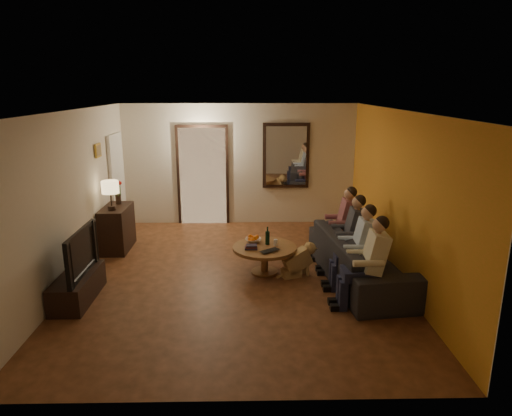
{
  "coord_description": "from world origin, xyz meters",
  "views": [
    {
      "loc": [
        0.16,
        -6.78,
        2.94
      ],
      "look_at": [
        0.3,
        0.3,
        1.05
      ],
      "focal_mm": 32.0,
      "sensor_mm": 36.0,
      "label": 1
    }
  ],
  "objects_px": {
    "dresser": "(117,228)",
    "table_lamp": "(111,195)",
    "sofa": "(360,258)",
    "person_a": "(370,266)",
    "person_c": "(350,238)",
    "person_d": "(343,226)",
    "tv": "(74,253)",
    "laptop": "(272,252)",
    "person_b": "(359,251)",
    "wine_bottle": "(268,235)",
    "dog": "(297,259)",
    "tv_stand": "(78,287)",
    "bowl": "(253,240)",
    "coffee_table": "(265,260)"
  },
  "relations": [
    {
      "from": "dresser",
      "to": "person_a",
      "type": "xyz_separation_m",
      "value": [
        4.06,
        -2.4,
        0.19
      ]
    },
    {
      "from": "laptop",
      "to": "person_b",
      "type": "bearing_deg",
      "value": -52.64
    },
    {
      "from": "dog",
      "to": "bowl",
      "type": "xyz_separation_m",
      "value": [
        -0.69,
        0.37,
        0.2
      ]
    },
    {
      "from": "dresser",
      "to": "tv_stand",
      "type": "xyz_separation_m",
      "value": [
        0.0,
        -2.1,
        -0.21
      ]
    },
    {
      "from": "dog",
      "to": "coffee_table",
      "type": "height_order",
      "value": "dog"
    },
    {
      "from": "tv_stand",
      "to": "person_b",
      "type": "xyz_separation_m",
      "value": [
        4.06,
        0.3,
        0.41
      ]
    },
    {
      "from": "sofa",
      "to": "wine_bottle",
      "type": "xyz_separation_m",
      "value": [
        -1.42,
        0.43,
        0.24
      ]
    },
    {
      "from": "person_d",
      "to": "person_c",
      "type": "bearing_deg",
      "value": -90.0
    },
    {
      "from": "person_d",
      "to": "laptop",
      "type": "relative_size",
      "value": 3.65
    },
    {
      "from": "bowl",
      "to": "wine_bottle",
      "type": "relative_size",
      "value": 0.84
    },
    {
      "from": "person_a",
      "to": "person_d",
      "type": "bearing_deg",
      "value": 90.0
    },
    {
      "from": "sofa",
      "to": "laptop",
      "type": "height_order",
      "value": "sofa"
    },
    {
      "from": "dog",
      "to": "laptop",
      "type": "xyz_separation_m",
      "value": [
        -0.41,
        -0.13,
        0.18
      ]
    },
    {
      "from": "tv",
      "to": "sofa",
      "type": "distance_m",
      "value": 4.21
    },
    {
      "from": "person_c",
      "to": "person_d",
      "type": "height_order",
      "value": "same"
    },
    {
      "from": "tv",
      "to": "person_a",
      "type": "bearing_deg",
      "value": -94.26
    },
    {
      "from": "person_c",
      "to": "sofa",
      "type": "bearing_deg",
      "value": -71.57
    },
    {
      "from": "tv_stand",
      "to": "person_a",
      "type": "xyz_separation_m",
      "value": [
        4.06,
        -0.3,
        0.41
      ]
    },
    {
      "from": "bowl",
      "to": "table_lamp",
      "type": "bearing_deg",
      "value": 163.65
    },
    {
      "from": "table_lamp",
      "to": "tv",
      "type": "xyz_separation_m",
      "value": [
        0.0,
        -1.88,
        -0.37
      ]
    },
    {
      "from": "tv",
      "to": "wine_bottle",
      "type": "relative_size",
      "value": 3.67
    },
    {
      "from": "person_a",
      "to": "wine_bottle",
      "type": "xyz_separation_m",
      "value": [
        -1.32,
        1.33,
        0.01
      ]
    },
    {
      "from": "person_b",
      "to": "wine_bottle",
      "type": "distance_m",
      "value": 1.51
    },
    {
      "from": "person_a",
      "to": "dresser",
      "type": "bearing_deg",
      "value": 149.36
    },
    {
      "from": "coffee_table",
      "to": "person_b",
      "type": "bearing_deg",
      "value": -24.61
    },
    {
      "from": "person_d",
      "to": "dog",
      "type": "bearing_deg",
      "value": -139.99
    },
    {
      "from": "dog",
      "to": "wine_bottle",
      "type": "distance_m",
      "value": 0.62
    },
    {
      "from": "sofa",
      "to": "person_a",
      "type": "distance_m",
      "value": 0.93
    },
    {
      "from": "table_lamp",
      "to": "sofa",
      "type": "distance_m",
      "value": 4.41
    },
    {
      "from": "dog",
      "to": "bowl",
      "type": "bearing_deg",
      "value": 131.36
    },
    {
      "from": "coffee_table",
      "to": "wine_bottle",
      "type": "relative_size",
      "value": 3.33
    },
    {
      "from": "person_c",
      "to": "laptop",
      "type": "bearing_deg",
      "value": -168.81
    },
    {
      "from": "person_a",
      "to": "person_d",
      "type": "distance_m",
      "value": 1.8
    },
    {
      "from": "dresser",
      "to": "person_a",
      "type": "height_order",
      "value": "person_a"
    },
    {
      "from": "dog",
      "to": "wine_bottle",
      "type": "xyz_separation_m",
      "value": [
        -0.46,
        0.25,
        0.32
      ]
    },
    {
      "from": "sofa",
      "to": "person_c",
      "type": "bearing_deg",
      "value": 11.68
    },
    {
      "from": "dresser",
      "to": "wine_bottle",
      "type": "relative_size",
      "value": 2.94
    },
    {
      "from": "sofa",
      "to": "table_lamp",
      "type": "bearing_deg",
      "value": 66.09
    },
    {
      "from": "person_d",
      "to": "laptop",
      "type": "distance_m",
      "value": 1.54
    },
    {
      "from": "bowl",
      "to": "person_d",
      "type": "bearing_deg",
      "value": 12.76
    },
    {
      "from": "coffee_table",
      "to": "person_a",
      "type": "bearing_deg",
      "value": -41.84
    },
    {
      "from": "dresser",
      "to": "table_lamp",
      "type": "height_order",
      "value": "table_lamp"
    },
    {
      "from": "tv",
      "to": "bowl",
      "type": "distance_m",
      "value": 2.77
    },
    {
      "from": "laptop",
      "to": "sofa",
      "type": "bearing_deg",
      "value": -39.35
    },
    {
      "from": "dog",
      "to": "wine_bottle",
      "type": "bearing_deg",
      "value": 131.14
    },
    {
      "from": "tv_stand",
      "to": "bowl",
      "type": "height_order",
      "value": "bowl"
    },
    {
      "from": "dog",
      "to": "person_c",
      "type": "bearing_deg",
      "value": -12.62
    },
    {
      "from": "sofa",
      "to": "bowl",
      "type": "height_order",
      "value": "sofa"
    },
    {
      "from": "person_c",
      "to": "laptop",
      "type": "xyz_separation_m",
      "value": [
        -1.27,
        -0.25,
        -0.14
      ]
    },
    {
      "from": "person_b",
      "to": "person_c",
      "type": "height_order",
      "value": "same"
    }
  ]
}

